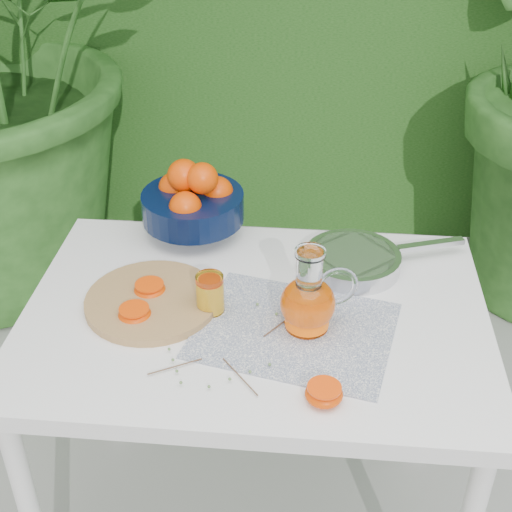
# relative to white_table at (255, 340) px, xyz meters

# --- Properties ---
(white_table) EXTENTS (1.00, 0.70, 0.75)m
(white_table) POSITION_rel_white_table_xyz_m (0.00, 0.00, 0.00)
(white_table) COLOR white
(white_table) RESTS_ON ground
(placemat) EXTENTS (0.46, 0.39, 0.00)m
(placemat) POSITION_rel_white_table_xyz_m (0.09, -0.06, 0.08)
(placemat) COLOR #0D1E4D
(placemat) RESTS_ON white_table
(cutting_board) EXTENTS (0.29, 0.29, 0.02)m
(cutting_board) POSITION_rel_white_table_xyz_m (-0.23, 0.00, 0.09)
(cutting_board) COLOR #AE864E
(cutting_board) RESTS_ON white_table
(fruit_bowl) EXTENTS (0.28, 0.28, 0.20)m
(fruit_bowl) POSITION_rel_white_table_xyz_m (-0.18, 0.31, 0.17)
(fruit_bowl) COLOR black
(fruit_bowl) RESTS_ON white_table
(juice_pitcher) EXTENTS (0.17, 0.14, 0.19)m
(juice_pitcher) POSITION_rel_white_table_xyz_m (0.11, -0.04, 0.15)
(juice_pitcher) COLOR white
(juice_pitcher) RESTS_ON white_table
(juice_tumbler) EXTENTS (0.07, 0.07, 0.09)m
(juice_tumbler) POSITION_rel_white_table_xyz_m (-0.10, -0.01, 0.13)
(juice_tumbler) COLOR white
(juice_tumbler) RESTS_ON white_table
(saute_pan) EXTENTS (0.41, 0.29, 0.04)m
(saute_pan) POSITION_rel_white_table_xyz_m (0.21, 0.19, 0.10)
(saute_pan) COLOR silver
(saute_pan) RESTS_ON white_table
(orange_halves) EXTENTS (0.49, 0.38, 0.03)m
(orange_halves) POSITION_rel_white_table_xyz_m (-0.11, -0.09, 0.10)
(orange_halves) COLOR #F94002
(orange_halves) RESTS_ON white_table
(thyme_sprigs) EXTENTS (0.32, 0.29, 0.01)m
(thyme_sprigs) POSITION_rel_white_table_xyz_m (-0.02, -0.14, 0.09)
(thyme_sprigs) COLOR brown
(thyme_sprigs) RESTS_ON white_table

